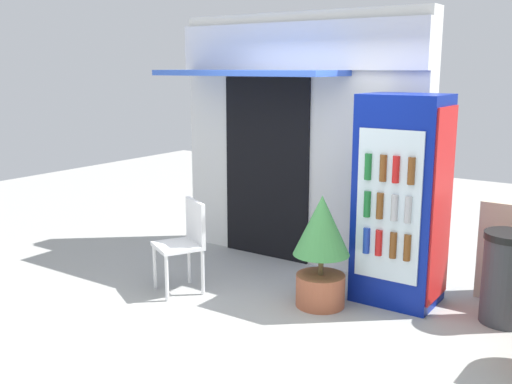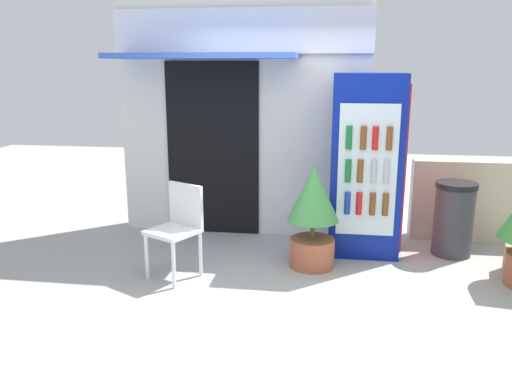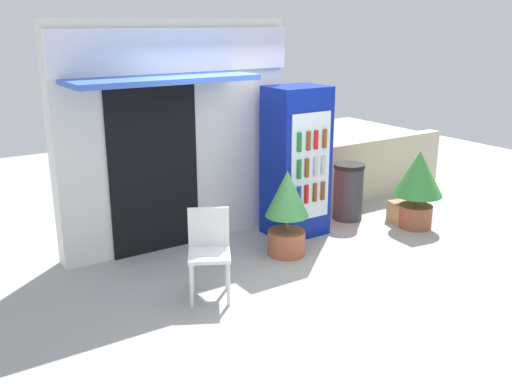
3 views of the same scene
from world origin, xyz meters
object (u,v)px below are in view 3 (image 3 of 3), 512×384
drink_cooler (297,162)px  trash_bin (348,191)px  potted_plant_near_shop (287,208)px  potted_plant_curbside (418,181)px  cardboard_box (404,212)px  plastic_chair (209,246)px

drink_cooler → trash_bin: (0.98, 0.04, -0.58)m
drink_cooler → potted_plant_near_shop: size_ratio=1.85×
trash_bin → drink_cooler: bearing=-177.4°
potted_plant_near_shop → potted_plant_curbside: size_ratio=0.98×
potted_plant_near_shop → cardboard_box: bearing=1.0°
plastic_chair → trash_bin: plastic_chair is taller
potted_plant_near_shop → trash_bin: (1.52, 0.59, -0.19)m
drink_cooler → plastic_chair: 2.13m
drink_cooler → potted_plant_curbside: (1.53, -0.74, -0.33)m
plastic_chair → drink_cooler: bearing=27.5°
potted_plant_curbside → plastic_chair: bearing=-176.2°
cardboard_box → drink_cooler: bearing=162.1°
drink_cooler → potted_plant_curbside: bearing=-25.7°
drink_cooler → potted_plant_near_shop: bearing=-135.3°
drink_cooler → trash_bin: bearing=2.6°
potted_plant_near_shop → cardboard_box: (2.11, 0.04, -0.45)m
plastic_chair → potted_plant_curbside: 3.39m
potted_plant_curbside → cardboard_box: size_ratio=2.92×
potted_plant_near_shop → drink_cooler: bearing=44.7°
potted_plant_near_shop → trash_bin: potted_plant_near_shop is taller
trash_bin → cardboard_box: (0.58, -0.55, -0.27)m
plastic_chair → potted_plant_near_shop: potted_plant_near_shop is taller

